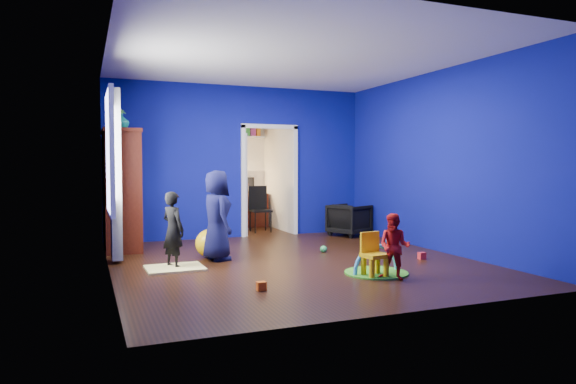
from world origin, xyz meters
name	(u,v)px	position (x,y,z in m)	size (l,w,h in m)	color
floor	(294,262)	(0.00, 0.00, 0.00)	(5.00, 5.50, 0.01)	black
ceiling	(294,58)	(0.00, 0.00, 2.90)	(5.00, 5.50, 0.01)	white
wall_back	(240,162)	(0.00, 2.75, 1.45)	(5.00, 0.02, 2.90)	navy
wall_front	(407,158)	(0.00, -2.75, 1.45)	(5.00, 0.02, 2.90)	navy
wall_left	(108,160)	(-2.50, 0.00, 1.45)	(0.02, 5.50, 2.90)	navy
wall_right	(438,161)	(2.50, 0.00, 1.45)	(0.02, 5.50, 2.90)	navy
alcove	(256,172)	(0.60, 3.62, 1.25)	(1.00, 1.75, 2.50)	silver
armchair	(349,220)	(2.04, 2.12, 0.31)	(0.67, 0.69, 0.63)	black
child_black	(173,230)	(-1.68, 0.19, 0.52)	(0.38, 0.25, 1.03)	black
child_navy	(217,215)	(-1.00, 0.54, 0.66)	(0.64, 0.42, 1.31)	#0E1035
toddler_red	(394,247)	(0.69, -1.51, 0.40)	(0.39, 0.30, 0.80)	red
vase	(122,121)	(-2.22, 1.72, 2.08)	(0.22, 0.22, 0.23)	#0D546B
potted_plant	(120,119)	(-2.22, 2.24, 2.15)	(0.21, 0.21, 0.38)	green
tv_armoire	(122,190)	(-2.22, 2.02, 0.98)	(0.58, 1.14, 1.96)	#3E0F0A
crt_tv	(124,188)	(-2.18, 2.02, 1.02)	(0.46, 0.70, 0.54)	silver
yellow_blanket	(175,268)	(-1.68, 0.09, 0.01)	(0.75, 0.60, 0.03)	#F2E07A
hopper_ball	(210,243)	(-1.05, 0.79, 0.21)	(0.43, 0.43, 0.43)	yellow
kid_chair	(375,257)	(0.54, -1.31, 0.25)	(0.28, 0.28, 0.50)	yellow
play_mat	(376,273)	(0.67, -1.14, 0.01)	(0.81, 0.81, 0.02)	#319521
toy_arch	(376,272)	(0.67, -1.14, 0.02)	(0.73, 0.73, 0.05)	#3F8CD8
window_left	(108,153)	(-2.48, 0.35, 1.55)	(0.03, 0.95, 1.55)	white
curtain	(116,175)	(-2.37, 0.90, 1.25)	(0.14, 0.42, 2.40)	slate
doorway	(269,182)	(0.60, 2.75, 1.05)	(1.16, 0.10, 2.10)	white
study_desk	(247,210)	(0.60, 4.26, 0.38)	(0.88, 0.44, 0.75)	#3D140A
desk_monitor	(245,184)	(0.60, 4.38, 0.95)	(0.40, 0.05, 0.32)	black
desk_lamp	(234,186)	(0.32, 4.32, 0.93)	(0.14, 0.14, 0.14)	#FFD88C
folding_chair	(261,210)	(0.60, 3.30, 0.46)	(0.40, 0.40, 0.92)	black
book_shelf	(245,137)	(0.60, 4.37, 2.02)	(0.88, 0.24, 0.04)	white
toy_0	(422,256)	(1.83, -0.51, 0.05)	(0.10, 0.08, 0.10)	red
toy_1	(388,241)	(2.17, 0.95, 0.06)	(0.11, 0.11, 0.11)	blue
toy_2	(261,286)	(-0.98, -1.44, 0.05)	(0.10, 0.08, 0.10)	#F1560C
toy_3	(324,249)	(0.74, 0.57, 0.06)	(0.11, 0.11, 0.11)	green
toy_4	(368,247)	(1.50, 0.46, 0.05)	(0.10, 0.08, 0.10)	#BB46AB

